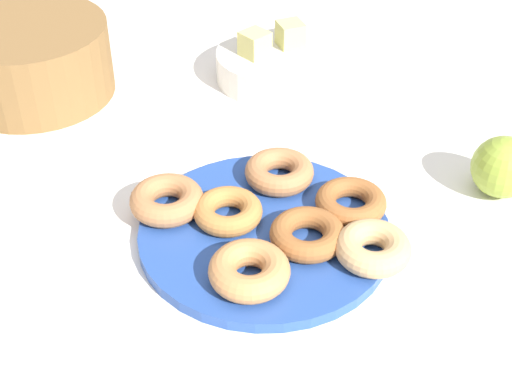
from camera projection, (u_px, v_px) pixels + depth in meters
The scene contains 14 objects.
ground_plane at pixel (264, 238), 0.85m from camera, with size 2.40×2.40×0.00m, color white.
donut_plate at pixel (264, 234), 0.84m from camera, with size 0.28×0.28×0.01m, color #284C9E.
donut_0 at pixel (307, 234), 0.81m from camera, with size 0.08×0.08×0.02m, color #995B2D.
donut_1 at pixel (349, 200), 0.86m from camera, with size 0.08×0.08×0.02m, color #995B2D.
donut_2 at pixel (228, 211), 0.84m from camera, with size 0.08×0.08×0.02m, color #BC7A3D.
donut_3 at pixel (249, 271), 0.77m from camera, with size 0.08×0.08×0.03m, color #C6844C.
donut_4 at pixel (279, 172), 0.90m from camera, with size 0.08×0.08×0.03m, color #B27547.
donut_5 at pixel (373, 248), 0.79m from camera, with size 0.08×0.08×0.03m, color tan.
donut_6 at pixel (167, 200), 0.86m from camera, with size 0.08×0.08×0.03m, color #B27547.
basket at pixel (31, 60), 1.07m from camera, with size 0.23×0.23×0.10m, color brown.
fruit_bowl at pixel (274, 65), 1.12m from camera, with size 0.17×0.17×0.04m, color silver.
melon_chunk_left at pixel (255, 44), 1.08m from camera, with size 0.04×0.04×0.04m, color #DBD67A.
melon_chunk_right at pixel (290, 34), 1.11m from camera, with size 0.04×0.04×0.04m, color #DBD67A.
apple at pixel (503, 167), 0.89m from camera, with size 0.07×0.07×0.07m, color #93AD38.
Camera 1 is at (-0.21, -0.60, 0.56)m, focal length 52.81 mm.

